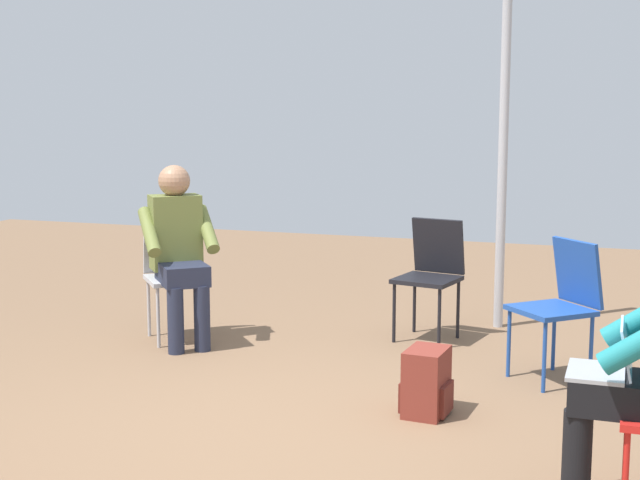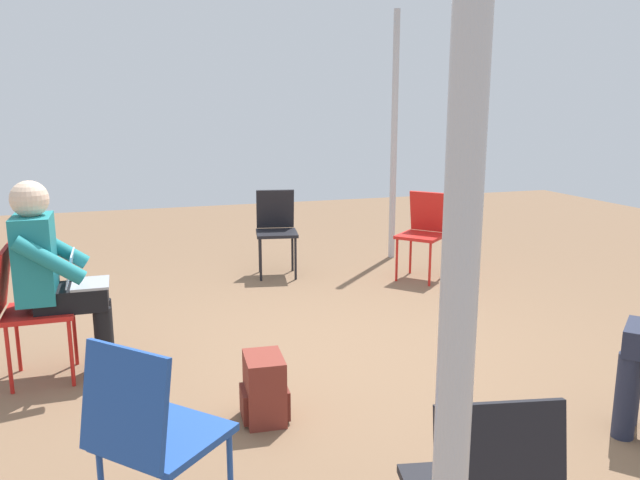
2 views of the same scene
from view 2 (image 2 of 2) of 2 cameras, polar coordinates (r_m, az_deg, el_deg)
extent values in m
plane|color=brown|center=(4.27, 1.65, -10.81)|extent=(14.00, 14.00, 0.00)
cube|color=red|center=(4.20, -24.20, -6.00)|extent=(0.40, 0.40, 0.03)
cylinder|color=red|center=(4.41, -21.51, -8.01)|extent=(0.02, 0.02, 0.42)
cylinder|color=red|center=(4.09, -21.79, -9.59)|extent=(0.02, 0.02, 0.42)
cylinder|color=red|center=(4.45, -25.92, -8.21)|extent=(0.02, 0.02, 0.42)
cylinder|color=red|center=(4.13, -26.55, -9.79)|extent=(0.02, 0.02, 0.42)
cube|color=red|center=(4.17, -27.05, -3.30)|extent=(0.09, 0.38, 0.40)
cube|color=#1E4799|center=(2.54, -13.96, -17.06)|extent=(0.57, 0.57, 0.03)
cylinder|color=#1E4799|center=(2.86, -13.95, -18.71)|extent=(0.02, 0.02, 0.42)
cylinder|color=#1E4799|center=(2.67, -8.19, -20.88)|extent=(0.02, 0.02, 0.42)
cube|color=#1E4799|center=(2.33, -17.50, -14.19)|extent=(0.33, 0.34, 0.40)
cube|color=black|center=(6.20, -3.98, 0.62)|extent=(0.47, 0.47, 0.03)
cylinder|color=black|center=(6.10, -2.25, -1.73)|extent=(0.02, 0.02, 0.42)
cylinder|color=black|center=(6.07, -5.45, -1.82)|extent=(0.02, 0.02, 0.42)
cylinder|color=black|center=(6.43, -2.54, -1.02)|extent=(0.02, 0.02, 0.42)
cylinder|color=black|center=(6.41, -5.57, -1.10)|extent=(0.02, 0.02, 0.42)
cube|color=black|center=(6.35, -4.12, 2.85)|extent=(0.39, 0.16, 0.40)
cube|color=black|center=(1.94, 16.18, -19.74)|extent=(0.39, 0.17, 0.40)
cube|color=red|center=(6.13, 9.18, 0.35)|extent=(0.56, 0.56, 0.03)
cylinder|color=red|center=(5.96, 10.02, -2.22)|extent=(0.02, 0.02, 0.42)
cylinder|color=red|center=(6.09, 7.03, -1.83)|extent=(0.02, 0.02, 0.42)
cylinder|color=red|center=(6.27, 11.14, -1.56)|extent=(0.02, 0.02, 0.42)
cylinder|color=red|center=(6.39, 8.28, -1.20)|extent=(0.02, 0.02, 0.42)
cube|color=red|center=(6.26, 9.90, 2.58)|extent=(0.32, 0.35, 0.40)
cylinder|color=black|center=(4.32, -19.09, -8.03)|extent=(0.11, 0.11, 0.45)
cylinder|color=black|center=(4.15, -19.13, -8.86)|extent=(0.11, 0.11, 0.45)
cube|color=black|center=(4.15, -21.70, -4.87)|extent=(0.42, 0.30, 0.14)
cube|color=teal|center=(4.11, -24.60, -1.54)|extent=(0.22, 0.34, 0.52)
sphere|color=beige|center=(4.05, -25.04, 3.41)|extent=(0.22, 0.22, 0.22)
cylinder|color=teal|center=(4.29, -23.01, -0.53)|extent=(0.40, 0.09, 0.31)
cylinder|color=teal|center=(3.90, -23.50, -1.74)|extent=(0.40, 0.09, 0.31)
cube|color=#9EA0A5|center=(4.13, -20.24, -3.75)|extent=(0.22, 0.30, 0.02)
cube|color=#B2D1F2|center=(4.11, -21.88, -2.39)|extent=(0.05, 0.30, 0.20)
cylinder|color=#23283D|center=(3.60, 26.21, -12.68)|extent=(0.11, 0.11, 0.45)
cylinder|color=#23283D|center=(3.77, 26.48, -11.62)|extent=(0.11, 0.11, 0.45)
cube|color=maroon|center=(3.45, -5.11, -13.32)|extent=(0.22, 0.29, 0.36)
cube|color=maroon|center=(3.49, -5.09, -14.52)|extent=(0.26, 0.21, 0.16)
cylinder|color=#B2B2B7|center=(6.92, 6.79, 9.27)|extent=(0.07, 0.07, 2.67)
cylinder|color=#B2B2B7|center=(1.18, 12.57, -5.26)|extent=(0.07, 0.07, 2.62)
camera|label=1|loc=(7.58, -20.55, 11.02)|focal=50.00mm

